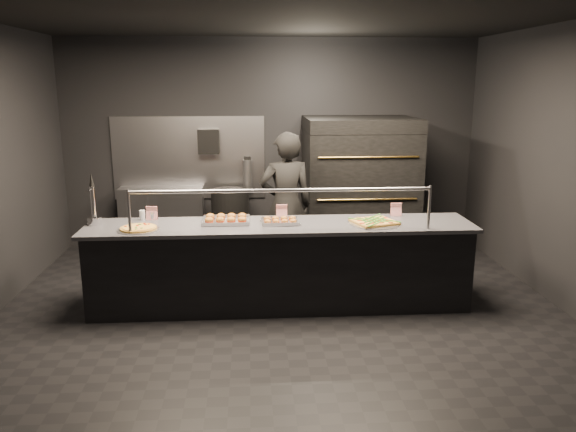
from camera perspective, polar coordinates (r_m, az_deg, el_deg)
The scene contains 15 objects.
room at distance 5.87m, azimuth -1.07°, elevation 4.76°, with size 6.04×6.00×3.00m.
service_counter at distance 6.06m, azimuth -0.78°, elevation -4.99°, with size 4.10×0.78×1.37m.
pizza_oven at distance 7.92m, azimuth 7.18°, elevation 3.07°, with size 1.50×1.23×1.91m.
prep_shelf at distance 8.39m, azimuth -12.62°, elevation -0.16°, with size 1.20×0.35×0.90m, color #99999E.
towel_dispenser at distance 8.20m, azimuth -8.06°, elevation 7.52°, with size 0.30×0.20×0.35m, color black.
fire_extinguisher at distance 8.25m, azimuth -4.12°, elevation 4.22°, with size 0.14×0.14×0.51m.
beer_tap at distance 6.21m, azimuth -19.13°, elevation 0.57°, with size 0.14×0.21×0.55m.
round_pizza at distance 5.89m, azimuth -14.94°, elevation -1.23°, with size 0.42×0.42×0.03m.
slider_tray_a at distance 6.04m, azimuth -6.32°, elevation -0.34°, with size 0.50×0.37×0.08m.
slider_tray_b at distance 5.96m, azimuth -0.81°, elevation -0.51°, with size 0.42×0.33×0.06m.
square_pizza at distance 6.00m, azimuth 8.75°, elevation -0.62°, with size 0.53×0.53×0.05m.
condiment_jar at distance 6.29m, azimuth -14.29°, elevation 0.07°, with size 0.16×0.06×0.11m.
tent_cards at distance 6.19m, azimuth -1.06°, elevation 0.50°, with size 2.82×0.04×0.15m.
trash_bin at distance 8.08m, azimuth -5.86°, elevation -0.45°, with size 0.54×0.54×0.90m, color black.
worker at distance 6.92m, azimuth -0.22°, elevation 1.12°, with size 0.66×0.43×1.80m, color black.
Camera 1 is at (-0.30, -5.74, 2.39)m, focal length 35.00 mm.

